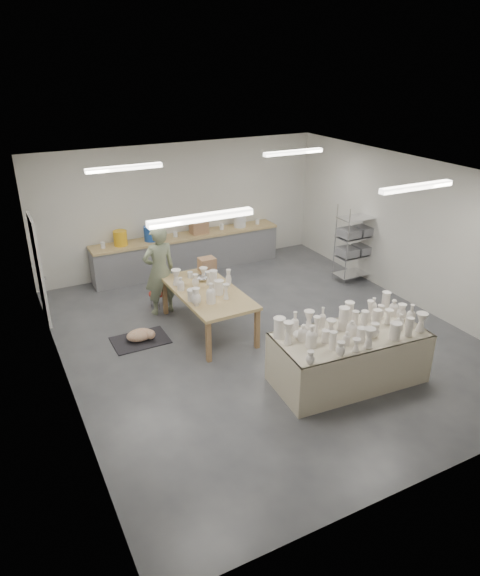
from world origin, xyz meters
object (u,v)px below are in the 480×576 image
potter (159,270)px  red_stool (157,294)px  drying_table (349,355)px  work_table (206,288)px

potter → red_stool: 0.69m
potter → red_stool: size_ratio=4.09×
red_stool → potter: bearing=-90.0°
drying_table → potter: (-1.84, 3.66, 0.45)m
work_table → red_stool: (-0.54, 1.30, -0.55)m
potter → red_stool: bearing=-95.7°
red_stool → work_table: bearing=-67.2°
drying_table → potter: 4.12m
drying_table → red_stool: size_ratio=5.48×
potter → red_stool: potter is taller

